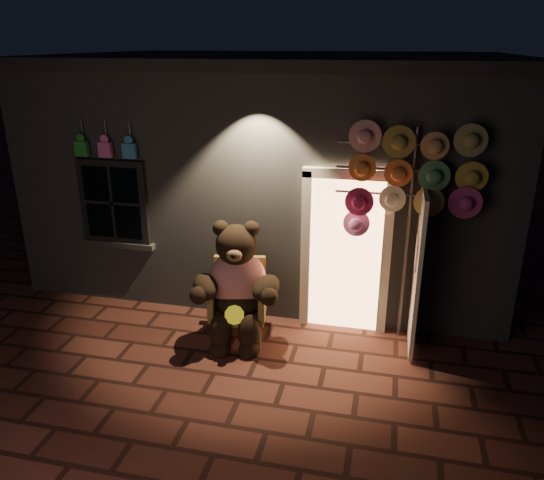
% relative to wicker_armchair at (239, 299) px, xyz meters
% --- Properties ---
extents(ground, '(60.00, 60.00, 0.00)m').
position_rel_wicker_armchair_xyz_m(ground, '(-0.04, -0.95, -0.51)').
color(ground, '#572A21').
rests_on(ground, ground).
extents(shop_building, '(7.30, 5.95, 3.51)m').
position_rel_wicker_armchair_xyz_m(shop_building, '(-0.04, 3.04, 1.22)').
color(shop_building, slate).
rests_on(shop_building, ground).
extents(wicker_armchair, '(0.80, 0.75, 1.03)m').
position_rel_wicker_armchair_xyz_m(wicker_armchair, '(0.00, 0.00, 0.00)').
color(wicker_armchair, olive).
rests_on(wicker_armchair, ground).
extents(teddy_bear, '(1.19, 1.01, 1.66)m').
position_rel_wicker_armchair_xyz_m(teddy_bear, '(0.01, -0.13, 0.25)').
color(teddy_bear, red).
rests_on(teddy_bear, ground).
extents(hat_rack, '(1.70, 0.22, 2.76)m').
position_rel_wicker_armchair_xyz_m(hat_rack, '(2.02, 0.33, 1.64)').
color(hat_rack, '#59595E').
rests_on(hat_rack, ground).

